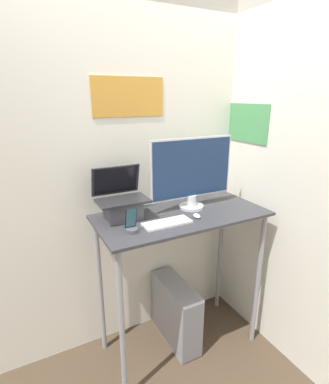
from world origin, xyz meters
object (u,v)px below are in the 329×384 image
laptop (122,205)px  computer_tower (176,312)px  mouse (197,216)px  cell_phone (132,225)px  keyboard (167,223)px  monitor (192,174)px

laptop → computer_tower: 1.05m
mouse → cell_phone: size_ratio=0.41×
computer_tower → laptop: bearing=173.2°
keyboard → cell_phone: (-0.24, -0.01, 0.04)m
keyboard → monitor: bearing=31.0°
computer_tower → keyboard: bearing=-136.1°
laptop → mouse: (0.44, -0.22, -0.08)m
mouse → computer_tower: 0.91m
laptop → cell_phone: laptop is taller
laptop → mouse: laptop is taller
laptop → monitor: size_ratio=0.53×
laptop → cell_phone: 0.23m
keyboard → cell_phone: cell_phone is taller
keyboard → mouse: (0.22, -0.01, 0.01)m
monitor → cell_phone: 0.61m
monitor → keyboard: size_ratio=2.05×
keyboard → computer_tower: size_ratio=0.61×
cell_phone → computer_tower: size_ratio=0.30×
keyboard → mouse: mouse is taller
laptop → computer_tower: (0.40, -0.05, -0.97)m
mouse → cell_phone: 0.47m
keyboard → mouse: size_ratio=4.89×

